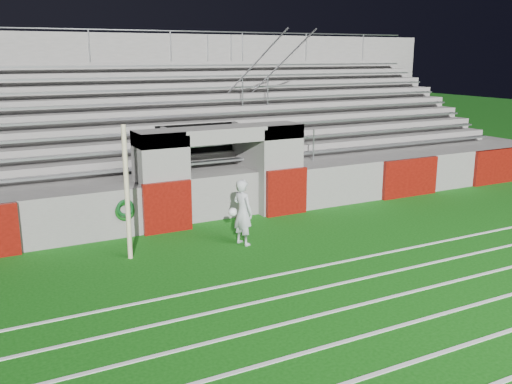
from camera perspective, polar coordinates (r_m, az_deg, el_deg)
ground at (r=13.35m, az=2.87°, el=-6.31°), size 90.00×90.00×0.00m
field_post at (r=13.01m, az=-12.78°, el=-0.11°), size 0.11×0.11×3.06m
field_markings at (r=9.77m, az=18.53°, el=-14.84°), size 28.00×8.09×0.01m
stadium_structure at (r=20.05m, az=-8.81°, el=4.70°), size 26.00×8.48×5.42m
goalkeeper_with_ball at (r=13.83m, az=-1.36°, el=-2.03°), size 0.74×0.68×1.63m
hose_coil at (r=14.65m, az=-12.96°, el=-1.74°), size 0.51×0.14×0.57m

